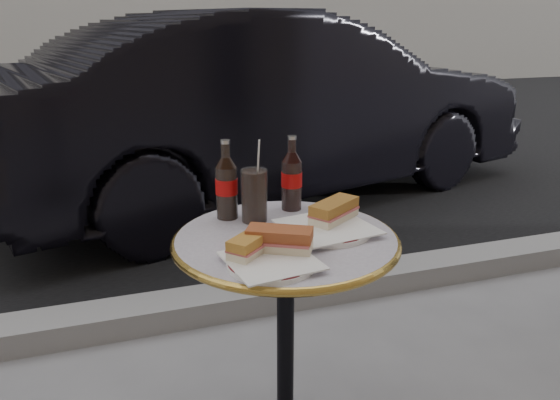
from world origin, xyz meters
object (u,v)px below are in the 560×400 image
object	(u,v)px
plate_right	(327,229)
cola_bottle_right	(292,173)
bistro_table	(285,351)
cola_glass	(254,195)
plate_left	(271,263)
parked_car	(273,107)
cola_bottle_left	(226,179)

from	to	relation	value
plate_right	cola_bottle_right	distance (m)	0.24
bistro_table	cola_bottle_right	world-z (taller)	cola_bottle_right
cola_bottle_right	cola_glass	xyz separation A→B (m)	(-0.14, -0.07, -0.04)
cola_bottle_right	cola_glass	world-z (taller)	cola_bottle_right
plate_right	cola_bottle_right	bearing A→B (deg)	98.00
plate_left	plate_right	size ratio (longest dim) A/B	0.88
plate_left	cola_glass	distance (m)	0.32
cola_bottle_right	parked_car	world-z (taller)	parked_car
cola_glass	parked_car	bearing A→B (deg)	71.10
plate_right	cola_bottle_left	world-z (taller)	cola_bottle_left
cola_bottle_right	parked_car	size ratio (longest dim) A/B	0.06
plate_right	cola_bottle_left	xyz separation A→B (m)	(-0.24, 0.20, 0.11)
bistro_table	parked_car	xyz separation A→B (m)	(0.78, 2.55, 0.31)
cola_bottle_left	bistro_table	bearing A→B (deg)	-58.40
bistro_table	cola_glass	bearing A→B (deg)	109.43
cola_bottle_right	cola_glass	distance (m)	0.16
cola_bottle_right	parked_car	xyz separation A→B (m)	(0.69, 2.34, -0.17)
cola_bottle_right	cola_bottle_left	bearing A→B (deg)	-176.17
plate_right	cola_glass	size ratio (longest dim) A/B	1.56
plate_left	parked_car	size ratio (longest dim) A/B	0.05
cola_bottle_left	cola_bottle_right	world-z (taller)	cola_bottle_left
plate_right	cola_bottle_left	size ratio (longest dim) A/B	1.04
cola_glass	bistro_table	bearing A→B (deg)	-70.57
plate_left	plate_right	distance (m)	0.27
cola_bottle_right	cola_glass	bearing A→B (deg)	-154.28
plate_right	parked_car	distance (m)	2.64
cola_bottle_right	parked_car	bearing A→B (deg)	73.66
bistro_table	cola_bottle_left	bearing A→B (deg)	121.60
bistro_table	parked_car	bearing A→B (deg)	73.06
plate_left	cola_glass	xyz separation A→B (m)	(0.05, 0.31, 0.07)
plate_left	cola_bottle_left	world-z (taller)	cola_bottle_left
plate_right	cola_glass	bearing A→B (deg)	139.05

